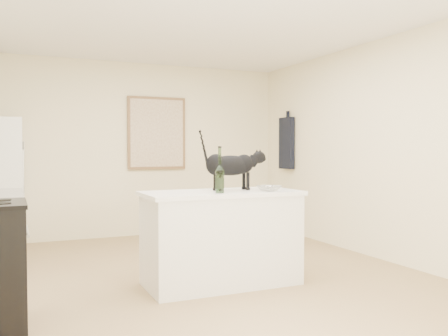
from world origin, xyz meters
TOP-DOWN VIEW (x-y plane):
  - floor at (0.00, 0.00)m, footprint 5.50×5.50m
  - ceiling at (0.00, 0.00)m, footprint 5.50×5.50m
  - wall_back at (0.00, 2.75)m, footprint 4.50×0.00m
  - wall_front at (0.00, -2.75)m, footprint 4.50×0.00m
  - wall_right at (2.25, 0.00)m, footprint 0.00×5.50m
  - island_base at (0.10, -0.20)m, footprint 1.44×0.67m
  - island_top at (0.10, -0.20)m, footprint 1.50×0.70m
  - artwork_frame at (0.30, 2.72)m, footprint 0.90×0.03m
  - artwork_canvas at (0.30, 2.70)m, footprint 0.82×0.00m
  - hanging_garment at (2.19, 2.05)m, footprint 0.08×0.34m
  - black_cat at (0.22, -0.14)m, footprint 0.62×0.19m
  - wine_bottle at (0.01, -0.38)m, footprint 0.09×0.09m
  - glass_bowl at (0.53, -0.37)m, footprint 0.26×0.26m
  - fridge_paper at (-1.60, 2.33)m, footprint 0.05×0.14m

SIDE VIEW (x-z plane):
  - floor at x=0.00m, z-range 0.00..0.00m
  - island_base at x=0.10m, z-range 0.00..0.86m
  - island_top at x=0.10m, z-range 0.86..0.90m
  - glass_bowl at x=0.53m, z-range 0.90..0.95m
  - wine_bottle at x=0.01m, z-range 0.90..1.28m
  - black_cat at x=0.22m, z-range 0.90..1.33m
  - wall_back at x=0.00m, z-range -0.95..3.55m
  - wall_front at x=0.00m, z-range -0.95..3.55m
  - wall_right at x=2.25m, z-range -1.45..4.05m
  - fridge_paper at x=-1.60m, z-range 1.22..1.41m
  - hanging_garment at x=2.19m, z-range 1.00..1.80m
  - artwork_frame at x=0.30m, z-range 1.00..2.10m
  - artwork_canvas at x=0.30m, z-range 1.04..2.06m
  - ceiling at x=0.00m, z-range 2.60..2.60m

